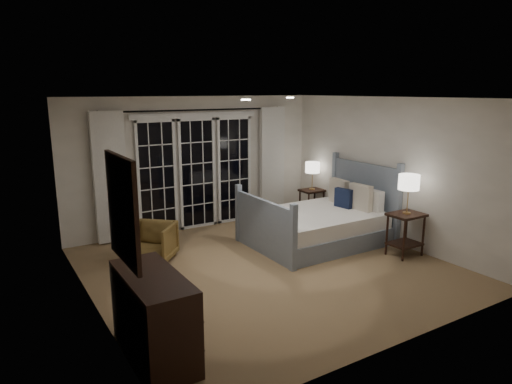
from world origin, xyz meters
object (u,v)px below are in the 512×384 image
bed (320,224)px  dresser (154,316)px  nightstand_left (406,228)px  armchair (152,242)px  lamp_right (313,168)px  lamp_left (409,183)px  nightstand_right (312,199)px

bed → dresser: bearing=-152.7°
nightstand_left → dresser: bearing=-171.5°
bed → armchair: 2.87m
lamp_right → dresser: 5.55m
lamp_left → lamp_right: lamp_left is taller
nightstand_left → dresser: (-4.39, -0.65, -0.03)m
nightstand_right → armchair: same height
bed → nightstand_left: bearing=-58.7°
nightstand_left → lamp_right: size_ratio=1.22×
bed → lamp_right: size_ratio=3.94×
bed → nightstand_left: bed is taller
nightstand_right → lamp_right: 0.66m
nightstand_right → lamp_right: size_ratio=1.06×
lamp_left → armchair: lamp_left is taller
bed → lamp_left: (0.75, -1.23, 0.87)m
dresser → armchair: bearing=71.5°
nightstand_right → armchair: 3.71m
armchair → nightstand_left: bearing=13.6°
bed → lamp_left: size_ratio=3.59×
nightstand_right → dresser: 5.51m
bed → lamp_right: bearing=56.7°
lamp_right → dresser: (-4.50, -3.18, -0.62)m
bed → nightstand_right: bed is taller
nightstand_right → lamp_right: bearing=26.6°
bed → lamp_right: (0.85, 1.30, 0.73)m
lamp_left → lamp_right: 2.53m
bed → dresser: (-3.65, -1.88, 0.10)m
lamp_right → dresser: size_ratio=0.47×
nightstand_left → lamp_right: bearing=87.6°
bed → armchair: size_ratio=3.40×
lamp_left → armchair: size_ratio=0.95×
nightstand_right → lamp_left: 2.65m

